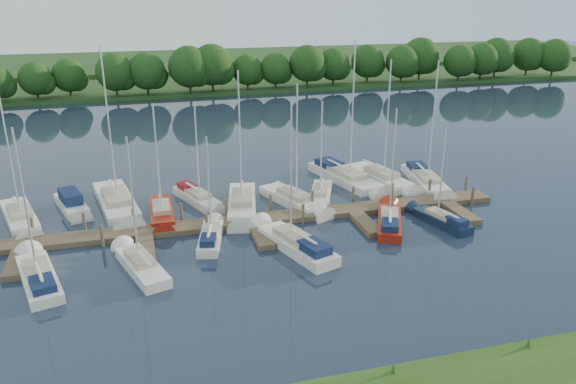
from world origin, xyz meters
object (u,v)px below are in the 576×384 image
object	(u,v)px
motorboat	(72,205)
sailboat_n_5	(242,206)
sailboat_n_0	(21,219)
dock	(254,224)
sailboat_s_2	(211,238)

from	to	relation	value
motorboat	sailboat_n_5	size ratio (longest dim) A/B	0.52
motorboat	sailboat_n_5	xyz separation A→B (m)	(13.12, -3.52, -0.10)
sailboat_n_0	motorboat	size ratio (longest dim) A/B	1.75
sailboat_n_5	dock	bearing A→B (deg)	105.73
dock	sailboat_n_5	bearing A→B (deg)	94.04
sailboat_n_0	motorboat	xyz separation A→B (m)	(3.56, 1.60, 0.11)
dock	sailboat_n_0	xyz separation A→B (m)	(-16.93, 5.43, 0.07)
motorboat	sailboat_n_5	bearing A→B (deg)	147.56
sailboat_s_2	sailboat_n_0	bearing A→B (deg)	165.08
sailboat_n_0	motorboat	world-z (taller)	sailboat_n_0
dock	sailboat_n_0	size ratio (longest dim) A/B	3.81
sailboat_n_0	sailboat_s_2	distance (m)	15.26
sailboat_n_5	sailboat_s_2	xyz separation A→B (m)	(-3.27, -5.36, 0.03)
motorboat	sailboat_n_0	bearing A→B (deg)	6.76
motorboat	sailboat_n_5	distance (m)	13.58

